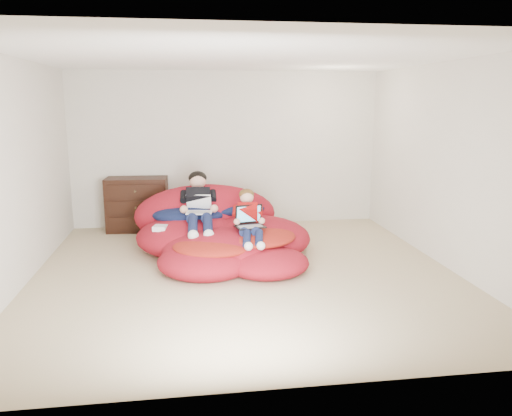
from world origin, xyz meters
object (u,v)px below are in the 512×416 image
Objects in this scene: laptop_white at (199,208)px; dresser at (137,204)px; younger_boy at (249,217)px; laptop_black at (249,221)px; beanbag_pile at (220,235)px; older_boy at (199,203)px.

dresser is at bearing 124.40° from laptop_white.
younger_boy is 0.06m from laptop_black.
beanbag_pile is 6.13× the size of laptop_white.
dresser is 2.42m from younger_boy.
laptop_white is (-0.00, -0.10, -0.05)m from older_boy.
younger_boy reaches higher than dresser.
younger_boy is (0.34, -0.43, 0.33)m from beanbag_pile.
older_boy is (0.94, -1.26, 0.25)m from dresser.
beanbag_pile is at bearing -12.11° from laptop_white.
beanbag_pile reaches higher than laptop_black.
laptop_white is 0.82m from laptop_black.
beanbag_pile is 6.07× the size of laptop_black.
laptop_black is (0.61, -0.54, -0.08)m from laptop_white.
younger_boy is at bearing -44.17° from older_boy.
younger_boy is 0.78m from laptop_white.
younger_boy reaches higher than laptop_white.
older_boy is 0.85m from younger_boy.
older_boy reaches higher than younger_boy.
beanbag_pile is at bearing 125.35° from laptop_black.
older_boy is 1.37× the size of younger_boy.
dresser is 0.78× the size of older_boy.
dresser is 1.67m from laptop_white.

